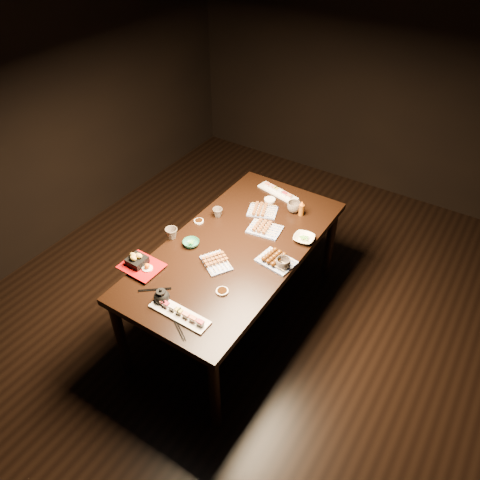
{
  "coord_description": "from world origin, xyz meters",
  "views": [
    {
      "loc": [
        1.35,
        -2.04,
        2.89
      ],
      "look_at": [
        -0.03,
        0.11,
        0.77
      ],
      "focal_mm": 35.0,
      "sensor_mm": 36.0,
      "label": 1
    }
  ],
  "objects_px": {
    "yakitori_plate_left": "(263,209)",
    "edamame_bowl_cream": "(304,239)",
    "teapot": "(161,295)",
    "sushi_platter_near": "(179,312)",
    "yakitori_plate_right": "(216,261)",
    "condiment_bottle": "(302,208)",
    "sushi_platter_far": "(278,191)",
    "teacup_mid_right": "(283,263)",
    "tempura_tray": "(141,263)",
    "yakitori_plate_center": "(265,227)",
    "teacup_far_right": "(294,207)",
    "teacup_far_left": "(218,213)",
    "dining_table": "(236,284)",
    "edamame_bowl_green": "(191,243)",
    "teacup_near_left": "(171,233)"
  },
  "relations": [
    {
      "from": "edamame_bowl_green",
      "to": "yakitori_plate_center",
      "type": "bearing_deg",
      "value": 50.45
    },
    {
      "from": "teacup_far_right",
      "to": "dining_table",
      "type": "bearing_deg",
      "value": -103.98
    },
    {
      "from": "yakitori_plate_right",
      "to": "teacup_far_left",
      "type": "relative_size",
      "value": 2.87
    },
    {
      "from": "condiment_bottle",
      "to": "edamame_bowl_green",
      "type": "bearing_deg",
      "value": -123.34
    },
    {
      "from": "yakitori_plate_center",
      "to": "teacup_far_left",
      "type": "distance_m",
      "value": 0.39
    },
    {
      "from": "edamame_bowl_green",
      "to": "edamame_bowl_cream",
      "type": "bearing_deg",
      "value": 36.5
    },
    {
      "from": "dining_table",
      "to": "tempura_tray",
      "type": "xyz_separation_m",
      "value": [
        -0.41,
        -0.53,
        0.42
      ]
    },
    {
      "from": "teacup_mid_right",
      "to": "teapot",
      "type": "xyz_separation_m",
      "value": [
        -0.48,
        -0.67,
        0.01
      ]
    },
    {
      "from": "edamame_bowl_green",
      "to": "teacup_far_right",
      "type": "height_order",
      "value": "teacup_far_right"
    },
    {
      "from": "tempura_tray",
      "to": "teapot",
      "type": "distance_m",
      "value": 0.34
    },
    {
      "from": "dining_table",
      "to": "yakitori_plate_right",
      "type": "bearing_deg",
      "value": -78.96
    },
    {
      "from": "teacup_near_left",
      "to": "teapot",
      "type": "height_order",
      "value": "teapot"
    },
    {
      "from": "sushi_platter_near",
      "to": "yakitori_plate_right",
      "type": "bearing_deg",
      "value": 99.44
    },
    {
      "from": "teacup_near_left",
      "to": "teapot",
      "type": "xyz_separation_m",
      "value": [
        0.34,
        -0.51,
        0.01
      ]
    },
    {
      "from": "tempura_tray",
      "to": "teacup_mid_right",
      "type": "relative_size",
      "value": 2.73
    },
    {
      "from": "teacup_mid_right",
      "to": "edamame_bowl_cream",
      "type": "bearing_deg",
      "value": 92.03
    },
    {
      "from": "dining_table",
      "to": "sushi_platter_near",
      "type": "relative_size",
      "value": 4.47
    },
    {
      "from": "dining_table",
      "to": "teacup_far_right",
      "type": "xyz_separation_m",
      "value": [
        0.15,
        0.59,
        0.42
      ]
    },
    {
      "from": "teacup_mid_right",
      "to": "teapot",
      "type": "height_order",
      "value": "teapot"
    },
    {
      "from": "sushi_platter_far",
      "to": "yakitori_plate_center",
      "type": "height_order",
      "value": "yakitori_plate_center"
    },
    {
      "from": "yakitori_plate_left",
      "to": "edamame_bowl_green",
      "type": "bearing_deg",
      "value": -129.33
    },
    {
      "from": "sushi_platter_near",
      "to": "yakitori_plate_left",
      "type": "distance_m",
      "value": 1.17
    },
    {
      "from": "teacup_far_right",
      "to": "teapot",
      "type": "bearing_deg",
      "value": -100.86
    },
    {
      "from": "teacup_near_left",
      "to": "condiment_bottle",
      "type": "distance_m",
      "value": 1.0
    },
    {
      "from": "condiment_bottle",
      "to": "teapot",
      "type": "bearing_deg",
      "value": -103.95
    },
    {
      "from": "teacup_near_left",
      "to": "teapot",
      "type": "distance_m",
      "value": 0.62
    },
    {
      "from": "sushi_platter_far",
      "to": "teacup_near_left",
      "type": "distance_m",
      "value": 0.99
    },
    {
      "from": "sushi_platter_far",
      "to": "teacup_far_right",
      "type": "height_order",
      "value": "teacup_far_right"
    },
    {
      "from": "condiment_bottle",
      "to": "sushi_platter_far",
      "type": "bearing_deg",
      "value": 150.76
    },
    {
      "from": "yakitori_plate_right",
      "to": "sushi_platter_near",
      "type": "bearing_deg",
      "value": -49.63
    },
    {
      "from": "yakitori_plate_center",
      "to": "sushi_platter_far",
      "type": "bearing_deg",
      "value": 100.01
    },
    {
      "from": "sushi_platter_near",
      "to": "sushi_platter_far",
      "type": "height_order",
      "value": "sushi_platter_near"
    },
    {
      "from": "sushi_platter_near",
      "to": "teacup_far_right",
      "type": "bearing_deg",
      "value": 87.08
    },
    {
      "from": "teacup_far_right",
      "to": "edamame_bowl_cream",
      "type": "bearing_deg",
      "value": -50.41
    },
    {
      "from": "condiment_bottle",
      "to": "tempura_tray",
      "type": "bearing_deg",
      "value": -119.21
    },
    {
      "from": "sushi_platter_far",
      "to": "tempura_tray",
      "type": "bearing_deg",
      "value": 88.3
    },
    {
      "from": "sushi_platter_near",
      "to": "condiment_bottle",
      "type": "xyz_separation_m",
      "value": [
        0.15,
        1.3,
        0.04
      ]
    },
    {
      "from": "yakitori_plate_center",
      "to": "teacup_far_right",
      "type": "bearing_deg",
      "value": 70.24
    },
    {
      "from": "edamame_bowl_green",
      "to": "teacup_far_right",
      "type": "xyz_separation_m",
      "value": [
        0.42,
        0.75,
        0.02
      ]
    },
    {
      "from": "yakitori_plate_right",
      "to": "teapot",
      "type": "height_order",
      "value": "teapot"
    },
    {
      "from": "dining_table",
      "to": "yakitori_plate_left",
      "type": "distance_m",
      "value": 0.6
    },
    {
      "from": "yakitori_plate_center",
      "to": "yakitori_plate_left",
      "type": "height_order",
      "value": "yakitori_plate_center"
    },
    {
      "from": "yakitori_plate_left",
      "to": "tempura_tray",
      "type": "xyz_separation_m",
      "value": [
        -0.36,
        -0.98,
        0.02
      ]
    },
    {
      "from": "yakitori_plate_center",
      "to": "edamame_bowl_green",
      "type": "bearing_deg",
      "value": -137.79
    },
    {
      "from": "teacup_mid_right",
      "to": "teapot",
      "type": "distance_m",
      "value": 0.82
    },
    {
      "from": "yakitori_plate_right",
      "to": "teacup_near_left",
      "type": "bearing_deg",
      "value": -155.86
    },
    {
      "from": "yakitori_plate_left",
      "to": "yakitori_plate_center",
      "type": "bearing_deg",
      "value": -74.2
    },
    {
      "from": "teapot",
      "to": "sushi_platter_near",
      "type": "bearing_deg",
      "value": 24.43
    },
    {
      "from": "teacup_mid_right",
      "to": "teacup_far_right",
      "type": "relative_size",
      "value": 0.94
    },
    {
      "from": "yakitori_plate_left",
      "to": "edamame_bowl_cream",
      "type": "xyz_separation_m",
      "value": [
        0.42,
        -0.13,
        -0.01
      ]
    }
  ]
}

